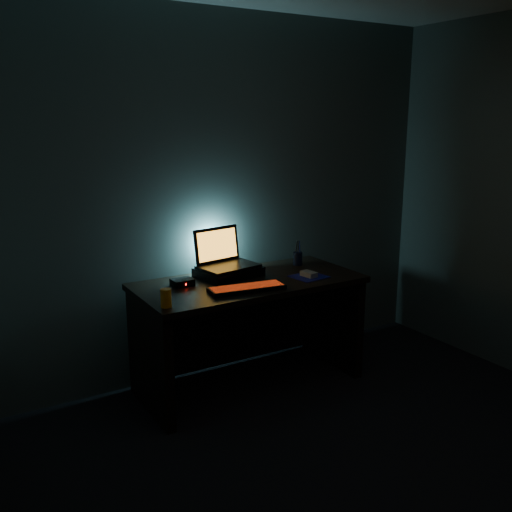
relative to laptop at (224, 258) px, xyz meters
The scene contains 10 objects.
room 1.86m from the laptop, 87.48° to the right, with size 3.50×4.00×2.50m.
desk 0.41m from the laptop, 61.87° to the right, with size 1.50×0.70×0.75m.
riser 0.10m from the laptop, 80.58° to the right, with size 0.40×0.30×0.06m, color black.
laptop is the anchor object (origin of this frame).
keyboard 0.41m from the laptop, 96.94° to the right, with size 0.50×0.22×0.03m.
mousepad 0.59m from the laptop, 36.44° to the right, with size 0.22×0.20×0.00m, color navy.
mouse 0.59m from the laptop, 36.44° to the right, with size 0.07×0.11×0.03m, color gray.
pen_cup 0.59m from the laptop, ahead, with size 0.07×0.07×0.10m, color black.
juice_glass 0.74m from the laptop, 144.04° to the right, with size 0.06×0.06×0.11m, color orange.
router 0.38m from the laptop, 164.93° to the right, with size 0.14×0.11×0.04m.
Camera 1 is at (-1.82, -1.52, 1.80)m, focal length 40.00 mm.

